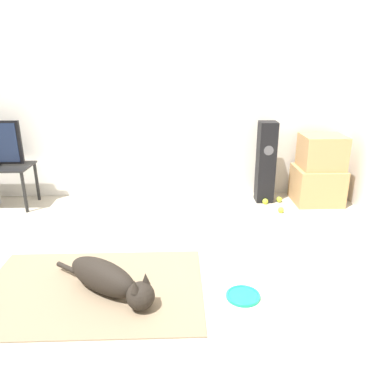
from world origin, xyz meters
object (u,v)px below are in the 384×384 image
(tennis_ball_by_boxes, at_px, (279,199))
(tennis_ball_near_speaker, at_px, (281,210))
(tennis_ball_loose_on_carpet, at_px, (265,201))
(frisbee, at_px, (243,296))
(cardboard_box_lower, at_px, (317,185))
(dog, at_px, (109,280))
(cardboard_box_upper, at_px, (322,152))
(floor_speaker, at_px, (266,162))

(tennis_ball_by_boxes, xyz_separation_m, tennis_ball_near_speaker, (-0.06, -0.32, 0.00))
(tennis_ball_by_boxes, bearing_deg, tennis_ball_loose_on_carpet, -162.26)
(frisbee, bearing_deg, cardboard_box_lower, 57.64)
(tennis_ball_near_speaker, xyz_separation_m, tennis_ball_loose_on_carpet, (-0.12, 0.27, 0.00))
(frisbee, relative_size, cardboard_box_lower, 0.46)
(dog, distance_m, frisbee, 0.97)
(tennis_ball_by_boxes, distance_m, tennis_ball_near_speaker, 0.33)
(cardboard_box_upper, bearing_deg, floor_speaker, 174.78)
(cardboard_box_lower, bearing_deg, cardboard_box_upper, 26.97)
(dog, height_order, tennis_ball_loose_on_carpet, dog)
(frisbee, height_order, tennis_ball_by_boxes, tennis_ball_by_boxes)
(tennis_ball_by_boxes, bearing_deg, frisbee, -111.74)
(cardboard_box_upper, distance_m, tennis_ball_near_speaker, 0.85)
(dog, distance_m, floor_speaker, 2.45)
(tennis_ball_by_boxes, height_order, tennis_ball_near_speaker, same)
(cardboard_box_upper, distance_m, tennis_ball_loose_on_carpet, 0.86)
(cardboard_box_upper, bearing_deg, frisbee, -122.58)
(cardboard_box_lower, xyz_separation_m, floor_speaker, (-0.62, 0.07, 0.27))
(cardboard_box_lower, relative_size, tennis_ball_loose_on_carpet, 8.18)
(floor_speaker, distance_m, tennis_ball_by_boxes, 0.48)
(frisbee, xyz_separation_m, tennis_ball_near_speaker, (0.68, 1.55, 0.02))
(dog, bearing_deg, cardboard_box_lower, 40.10)
(tennis_ball_near_speaker, height_order, tennis_ball_loose_on_carpet, same)
(cardboard_box_lower, bearing_deg, tennis_ball_by_boxes, 179.68)
(dog, height_order, cardboard_box_upper, cardboard_box_upper)
(tennis_ball_near_speaker, bearing_deg, frisbee, -113.78)
(floor_speaker, xyz_separation_m, tennis_ball_near_speaker, (0.11, -0.39, -0.45))
(cardboard_box_upper, relative_size, floor_speaker, 0.50)
(cardboard_box_lower, height_order, floor_speaker, floor_speaker)
(cardboard_box_lower, bearing_deg, frisbee, -122.36)
(cardboard_box_lower, xyz_separation_m, cardboard_box_upper, (0.02, 0.01, 0.40))
(dog, distance_m, tennis_ball_by_boxes, 2.50)
(frisbee, bearing_deg, floor_speaker, 73.62)
(dog, height_order, tennis_ball_near_speaker, dog)
(tennis_ball_near_speaker, bearing_deg, cardboard_box_lower, 32.62)
(tennis_ball_near_speaker, bearing_deg, cardboard_box_upper, 32.47)
(dog, xyz_separation_m, cardboard_box_upper, (2.17, 1.82, 0.48))
(dog, relative_size, tennis_ball_by_boxes, 12.47)
(frisbee, xyz_separation_m, tennis_ball_loose_on_carpet, (0.57, 1.82, 0.02))
(dog, xyz_separation_m, cardboard_box_lower, (2.15, 1.81, 0.08))
(dog, distance_m, tennis_ball_loose_on_carpet, 2.33)
(dog, bearing_deg, tennis_ball_loose_on_carpet, 48.91)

